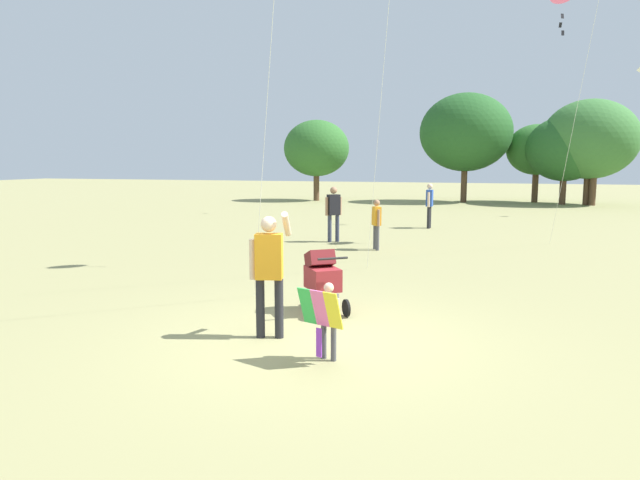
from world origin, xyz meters
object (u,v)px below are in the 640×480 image
Objects in this scene: stroller at (322,275)px; person_red_shirt at (376,220)px; person_adult_flyer at (269,265)px; person_couple_left at (334,210)px; person_sitting_far at (429,202)px; child_with_butterfly_kite at (327,314)px.

person_red_shirt is (-0.49, 6.73, 0.21)m from stroller.
person_adult_flyer is 1.59m from stroller.
person_red_shirt is 1.95m from person_couple_left.
person_couple_left is at bearing 143.38° from person_red_shirt.
person_sitting_far reaches higher than stroller.
person_red_shirt is at bearing 91.30° from person_adult_flyer.
person_adult_flyer is (-1.02, 0.66, 0.43)m from child_with_butterfly_kite.
stroller is at bearing -91.49° from person_sitting_far.
person_couple_left reaches higher than child_with_butterfly_kite.
person_adult_flyer is 1.27× the size of person_red_shirt.
stroller is (-0.72, 2.16, 0.02)m from child_with_butterfly_kite.
person_adult_flyer is 1.06× the size of person_couple_left.
person_couple_left is (-2.76, 10.05, 0.40)m from child_with_butterfly_kite.
child_with_butterfly_kite is 0.55× the size of person_adult_flyer.
stroller is 6.75m from person_red_shirt.
child_with_butterfly_kite is 0.70× the size of person_red_shirt.
child_with_butterfly_kite is 8.98m from person_red_shirt.
child_with_butterfly_kite is at bearing -74.63° from person_couple_left.
person_red_shirt is at bearing -98.10° from person_sitting_far.
stroller is at bearing 78.79° from person_adult_flyer.
stroller is 12.42m from person_sitting_far.
child_with_butterfly_kite is 0.59× the size of person_sitting_far.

